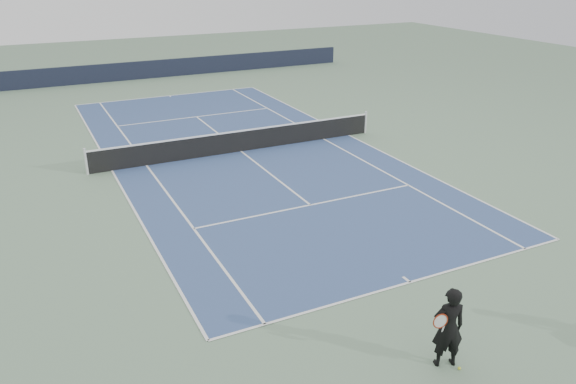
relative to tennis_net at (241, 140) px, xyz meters
name	(u,v)px	position (x,y,z in m)	size (l,w,h in m)	color
ground	(241,152)	(0.00, 0.00, -0.50)	(80.00, 80.00, 0.00)	slate
court_surface	(241,151)	(0.00, 0.00, -0.50)	(10.97, 23.77, 0.01)	#334B79
tennis_net	(241,140)	(0.00, 0.00, 0.00)	(12.90, 0.10, 1.07)	silver
windscreen_far	(146,70)	(0.00, 17.88, 0.10)	(30.00, 0.25, 1.20)	black
tennis_player	(448,327)	(-1.32, -14.74, 0.41)	(0.85, 0.68, 1.82)	black
tennis_ball	(459,368)	(-1.15, -15.02, -0.47)	(0.06, 0.06, 0.06)	yellow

